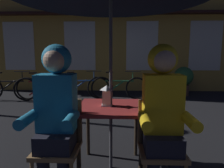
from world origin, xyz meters
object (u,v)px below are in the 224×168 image
Objects in this scene: lantern at (107,95)px; bicycle_fourth at (119,88)px; chair_right at (160,142)px; person_right_hooded at (163,107)px; person_left_hooded at (56,106)px; bicycle_second at (44,88)px; bicycle_nearest at (9,88)px; bicycle_third at (81,87)px; chair_left at (59,140)px; potted_plant at (183,79)px; cafe_table at (111,115)px.

lantern reaches higher than bicycle_fourth.
person_right_hooded reaches higher than chair_right.
person_left_hooded is 4.24m from bicycle_second.
bicycle_nearest is 2.04m from bicycle_third.
chair_right is (0.96, 0.00, 0.00)m from chair_left.
bicycle_nearest is 1.00× the size of bicycle_third.
bicycle_third is 3.25m from potted_plant.
chair_left is at bearing -67.58° from bicycle_second.
chair_left is 0.52× the size of bicycle_fourth.
person_right_hooded is (0.00, -0.06, 0.36)m from chair_right.
person_left_hooded is 4.69m from bicycle_nearest.
bicycle_nearest and bicycle_third have the same top height.
bicycle_third is at bearing 105.20° from lantern.
bicycle_third is (-1.00, 3.67, -0.51)m from lantern.
cafe_table is 4.63m from bicycle_nearest.
lantern is at bearing 141.10° from person_right_hooded.
bicycle_second is 2.16m from bicycle_fourth.
cafe_table is 0.23m from lantern.
chair_right is 1.03m from person_left_hooded.
bicycle_nearest is (-3.56, 3.82, -0.14)m from chair_right.
chair_left is at bearing -119.24° from potted_plant.
bicycle_fourth is at bearing 4.78° from bicycle_second.
bicycle_fourth is at bearing 81.96° from chair_left.
bicycle_fourth is 2.16m from potted_plant.
bicycle_nearest reaches higher than cafe_table.
person_left_hooded is at bearing -90.00° from chair_left.
lantern is 0.14× the size of bicycle_third.
bicycle_second is at bearing 112.13° from person_left_hooded.
person_right_hooded reaches higher than cafe_table.
cafe_table is 0.67m from person_left_hooded.
person_left_hooded is 0.84× the size of bicycle_third.
lantern is at bearing -92.12° from bicycle_fourth.
chair_right is 4.96m from potted_plant.
lantern is 0.14× the size of bicycle_fourth.
cafe_table is at bearing 142.45° from chair_right.
cafe_table is at bearing -74.12° from bicycle_third.
chair_right is at bearing -69.32° from bicycle_third.
bicycle_third is (2.03, 0.22, 0.00)m from bicycle_nearest.
cafe_table is 0.53× the size of person_right_hooded.
bicycle_third is (1.02, 0.19, 0.00)m from bicycle_second.
bicycle_second is at bearing 1.44° from bicycle_nearest.
person_right_hooded reaches higher than bicycle_fourth.
chair_left is 0.52× the size of bicycle_nearest.
cafe_table is 3.82m from bicycle_third.
bicycle_third is at bearing 110.68° from chair_right.
chair_right is at bearing -47.05° from bicycle_nearest.
person_left_hooded is at bearing -138.43° from cafe_table.
person_right_hooded is 5.02m from potted_plant.
bicycle_nearest is 1.83× the size of potted_plant.
bicycle_nearest is (-2.60, 3.82, -0.14)m from chair_left.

